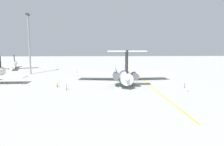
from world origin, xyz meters
TOP-DOWN VIEW (x-y plane):
  - ground at (0.00, 0.00)m, footprint 370.81×370.81m
  - main_jetliner at (0.34, 10.15)m, footprint 40.12×35.72m
  - airliner_mid_right at (41.78, 68.71)m, footprint 24.76×24.87m
  - ground_crew_near_nose at (14.90, 29.06)m, footprint 0.27×0.37m
  - ground_crew_near_tail at (-11.22, 31.99)m, footprint 0.29×0.46m
  - ground_crew_portside at (-15.54, 28.35)m, footprint 0.41×0.28m
  - ground_crew_starboard at (-13.93, -7.80)m, footprint 0.41×0.27m
  - safety_cone_nose at (22.60, 29.93)m, footprint 0.40×0.40m
  - safety_cone_wingtip at (-18.90, -6.75)m, footprint 0.40×0.40m
  - safety_cone_tail at (21.78, 22.11)m, footprint 0.40×0.40m
  - taxiway_centreline at (1.47, 2.27)m, footprint 88.99×1.76m
  - light_mast at (19.78, 51.24)m, footprint 4.00×0.70m

SIDE VIEW (x-z plane):
  - ground at x=0.00m, z-range 0.00..0.00m
  - taxiway_centreline at x=1.47m, z-range 0.00..0.01m
  - safety_cone_nose at x=22.60m, z-range 0.00..0.55m
  - safety_cone_wingtip at x=-18.90m, z-range 0.00..0.55m
  - safety_cone_tail at x=21.78m, z-range 0.00..0.55m
  - ground_crew_starboard at x=-13.93m, z-range 0.22..1.88m
  - ground_crew_near_nose at x=14.90m, z-range 0.22..1.90m
  - ground_crew_portside at x=-15.54m, z-range 0.23..1.98m
  - ground_crew_near_tail at x=-11.22m, z-range 0.24..2.06m
  - airliner_mid_right at x=41.78m, z-range -1.57..6.05m
  - main_jetliner at x=0.34m, z-range -2.66..9.05m
  - light_mast at x=19.78m, z-range 1.23..28.77m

